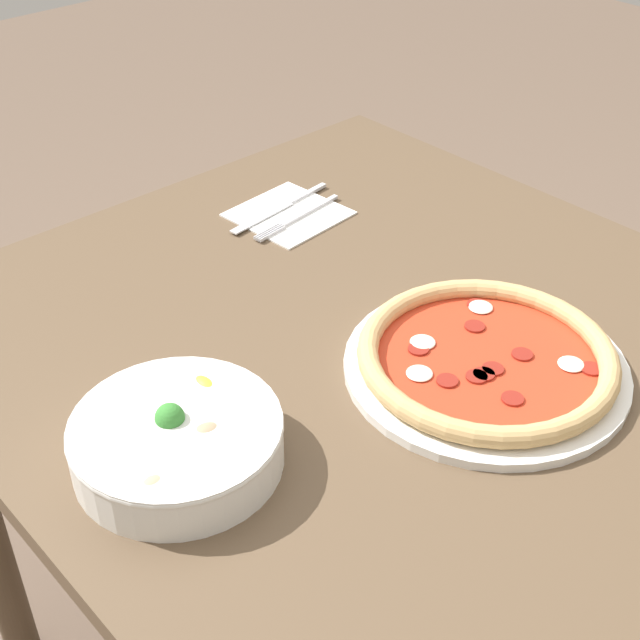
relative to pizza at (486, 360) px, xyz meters
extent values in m
cube|color=brown|center=(0.16, 0.05, -0.03)|extent=(1.01, 0.97, 0.03)
cylinder|color=#4E3C2B|center=(0.60, -0.37, -0.42)|extent=(0.06, 0.06, 0.74)
cylinder|color=white|center=(0.00, 0.00, -0.01)|extent=(0.34, 0.34, 0.01)
torus|color=tan|center=(0.00, 0.00, 0.01)|extent=(0.31, 0.31, 0.03)
cylinder|color=red|center=(0.00, 0.00, 0.00)|extent=(0.28, 0.28, 0.01)
cylinder|color=maroon|center=(0.00, 0.07, 0.00)|extent=(0.03, 0.03, 0.00)
cylinder|color=maroon|center=(-0.10, -0.08, 0.00)|extent=(0.03, 0.03, 0.00)
cylinder|color=maroon|center=(0.07, 0.05, 0.00)|extent=(0.03, 0.03, 0.00)
cylinder|color=maroon|center=(-0.02, 0.01, 0.00)|extent=(0.03, 0.03, 0.00)
cylinder|color=maroon|center=(0.05, -0.04, 0.00)|extent=(0.03, 0.03, 0.00)
cylinder|color=maroon|center=(-0.02, 0.03, 0.00)|extent=(0.03, 0.03, 0.00)
cylinder|color=maroon|center=(-0.01, 0.04, 0.00)|extent=(0.03, 0.03, 0.00)
cylinder|color=maroon|center=(-0.07, 0.04, 0.00)|extent=(0.03, 0.03, 0.00)
cylinder|color=maroon|center=(-0.02, -0.04, 0.00)|extent=(0.03, 0.03, 0.00)
cylinder|color=maroon|center=(0.08, -0.08, 0.00)|extent=(0.03, 0.03, 0.00)
ellipsoid|color=silver|center=(0.03, 0.08, 0.00)|extent=(0.03, 0.03, 0.01)
ellipsoid|color=silver|center=(0.07, 0.03, 0.00)|extent=(0.03, 0.03, 0.01)
ellipsoid|color=silver|center=(0.07, -0.08, 0.00)|extent=(0.03, 0.03, 0.01)
ellipsoid|color=silver|center=(-0.08, -0.07, 0.00)|extent=(0.03, 0.03, 0.01)
cylinder|color=white|center=(0.12, 0.36, 0.01)|extent=(0.23, 0.23, 0.06)
torus|color=white|center=(0.12, 0.36, 0.03)|extent=(0.23, 0.23, 0.01)
ellipsoid|color=tan|center=(0.07, 0.43, 0.03)|extent=(0.03, 0.04, 0.02)
ellipsoid|color=tan|center=(0.08, 0.31, 0.02)|extent=(0.04, 0.04, 0.02)
ellipsoid|color=tan|center=(0.14, 0.31, 0.03)|extent=(0.04, 0.04, 0.02)
ellipsoid|color=#998466|center=(0.08, 0.41, 0.02)|extent=(0.04, 0.04, 0.02)
ellipsoid|color=tan|center=(0.09, 0.34, 0.03)|extent=(0.03, 0.04, 0.02)
ellipsoid|color=tan|center=(0.14, 0.37, 0.02)|extent=(0.04, 0.04, 0.02)
sphere|color=#388433|center=(0.13, 0.36, 0.04)|extent=(0.03, 0.03, 0.03)
ellipsoid|color=yellow|center=(0.16, 0.30, 0.03)|extent=(0.04, 0.02, 0.02)
cube|color=white|center=(0.46, -0.08, -0.02)|extent=(0.17, 0.17, 0.00)
cube|color=silver|center=(0.44, -0.10, -0.01)|extent=(0.02, 0.13, 0.00)
cube|color=silver|center=(0.43, -0.01, -0.01)|extent=(0.01, 0.05, 0.00)
cube|color=silver|center=(0.43, -0.01, -0.01)|extent=(0.01, 0.05, 0.00)
cube|color=silver|center=(0.43, -0.01, -0.01)|extent=(0.01, 0.05, 0.00)
cube|color=silver|center=(0.42, -0.01, -0.01)|extent=(0.01, 0.05, 0.00)
cube|color=silver|center=(0.49, -0.14, -0.01)|extent=(0.02, 0.08, 0.01)
cube|color=silver|center=(0.47, -0.04, -0.01)|extent=(0.03, 0.13, 0.00)
camera|label=1|loc=(-0.49, 0.72, 0.67)|focal=50.00mm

